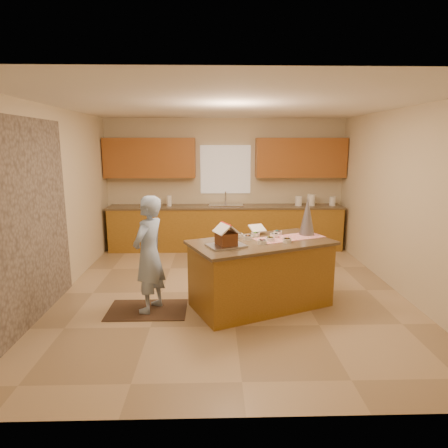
% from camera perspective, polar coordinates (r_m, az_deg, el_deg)
% --- Properties ---
extents(floor, '(5.50, 5.50, 0.00)m').
position_cam_1_polar(floor, '(5.94, 1.03, -9.88)').
color(floor, tan).
rests_on(floor, ground).
extents(ceiling, '(5.50, 5.50, 0.00)m').
position_cam_1_polar(ceiling, '(5.55, 1.14, 17.03)').
color(ceiling, silver).
rests_on(ceiling, floor).
extents(wall_back, '(5.50, 5.50, 0.00)m').
position_cam_1_polar(wall_back, '(8.32, 0.21, 5.93)').
color(wall_back, beige).
rests_on(wall_back, floor).
extents(wall_front, '(5.50, 5.50, 0.00)m').
position_cam_1_polar(wall_front, '(2.90, 3.59, -5.02)').
color(wall_front, beige).
rests_on(wall_front, floor).
extents(wall_left, '(5.50, 5.50, 0.00)m').
position_cam_1_polar(wall_left, '(6.02, -23.48, 2.75)').
color(wall_left, beige).
rests_on(wall_left, floor).
extents(wall_right, '(5.50, 5.50, 0.00)m').
position_cam_1_polar(wall_right, '(6.23, 24.77, 2.92)').
color(wall_right, beige).
rests_on(wall_right, floor).
extents(stone_accent, '(0.00, 2.50, 2.50)m').
position_cam_1_polar(stone_accent, '(5.30, -26.34, 0.32)').
color(stone_accent, gray).
rests_on(stone_accent, wall_left).
extents(window_curtain, '(1.05, 0.03, 1.00)m').
position_cam_1_polar(window_curtain, '(8.26, 0.22, 7.98)').
color(window_curtain, white).
rests_on(window_curtain, wall_back).
extents(back_counter_base, '(4.80, 0.60, 0.88)m').
position_cam_1_polar(back_counter_base, '(8.16, 0.27, -0.65)').
color(back_counter_base, '#96611F').
rests_on(back_counter_base, floor).
extents(back_counter_top, '(4.85, 0.63, 0.04)m').
position_cam_1_polar(back_counter_top, '(8.08, 0.27, 2.54)').
color(back_counter_top, brown).
rests_on(back_counter_top, back_counter_base).
extents(upper_cabinet_left, '(1.85, 0.35, 0.80)m').
position_cam_1_polar(upper_cabinet_left, '(8.20, -10.80, 9.50)').
color(upper_cabinet_left, '#945A1F').
rests_on(upper_cabinet_left, wall_back).
extents(upper_cabinet_right, '(1.85, 0.35, 0.80)m').
position_cam_1_polar(upper_cabinet_right, '(8.29, 11.17, 9.51)').
color(upper_cabinet_right, '#945A1F').
rests_on(upper_cabinet_right, wall_back).
extents(sink, '(0.70, 0.45, 0.12)m').
position_cam_1_polar(sink, '(8.08, 0.27, 2.47)').
color(sink, silver).
rests_on(sink, back_counter_top).
extents(faucet, '(0.03, 0.03, 0.28)m').
position_cam_1_polar(faucet, '(8.23, 0.23, 3.84)').
color(faucet, silver).
rests_on(faucet, back_counter_top).
extents(island_base, '(1.99, 1.52, 0.87)m').
position_cam_1_polar(island_base, '(5.34, 5.41, -7.47)').
color(island_base, '#96611F').
rests_on(island_base, floor).
extents(island_top, '(2.09, 1.63, 0.04)m').
position_cam_1_polar(island_top, '(5.21, 5.50, -2.74)').
color(island_top, brown).
rests_on(island_top, island_base).
extents(table_runner, '(1.05, 0.72, 0.01)m').
position_cam_1_polar(table_runner, '(5.44, 9.56, -1.99)').
color(table_runner, '#B20C14').
rests_on(table_runner, island_top).
extents(baking_tray, '(0.55, 0.49, 0.02)m').
position_cam_1_polar(baking_tray, '(4.91, 0.32, -3.19)').
color(baking_tray, silver).
rests_on(baking_tray, island_top).
extents(cookbook, '(0.27, 0.24, 0.09)m').
position_cam_1_polar(cookbook, '(5.58, 4.89, -0.63)').
color(cookbook, white).
rests_on(cookbook, island_top).
extents(tinsel_tree, '(0.29, 0.29, 0.54)m').
position_cam_1_polar(tinsel_tree, '(5.61, 12.11, 1.13)').
color(tinsel_tree, '#A2A1AC').
rests_on(tinsel_tree, island_top).
extents(rug, '(1.04, 0.68, 0.01)m').
position_cam_1_polar(rug, '(5.42, -11.15, -12.24)').
color(rug, black).
rests_on(rug, floor).
extents(boy, '(0.56, 0.66, 1.53)m').
position_cam_1_polar(boy, '(5.15, -10.94, -4.37)').
color(boy, '#93ADD1').
rests_on(boy, rug).
extents(canister_a, '(0.15, 0.15, 0.20)m').
position_cam_1_polar(canister_a, '(8.25, 10.88, 3.36)').
color(canister_a, white).
rests_on(canister_a, back_counter_top).
extents(canister_b, '(0.16, 0.16, 0.24)m').
position_cam_1_polar(canister_b, '(8.30, 12.66, 3.47)').
color(canister_b, white).
rests_on(canister_b, back_counter_top).
extents(canister_c, '(0.13, 0.13, 0.18)m').
position_cam_1_polar(canister_c, '(8.43, 15.62, 3.26)').
color(canister_c, white).
rests_on(canister_c, back_counter_top).
extents(paper_towel, '(0.10, 0.10, 0.22)m').
position_cam_1_polar(paper_towel, '(8.10, -8.05, 3.38)').
color(paper_towel, white).
rests_on(paper_towel, back_counter_top).
extents(gingerbread_house, '(0.36, 0.36, 0.28)m').
position_cam_1_polar(gingerbread_house, '(4.89, 0.32, -1.87)').
color(gingerbread_house, brown).
rests_on(gingerbread_house, baking_tray).
extents(candy_bowls, '(0.74, 0.64, 0.05)m').
position_cam_1_polar(candy_bowls, '(5.32, 5.91, -1.92)').
color(candy_bowls, '#853091').
rests_on(candy_bowls, island_top).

